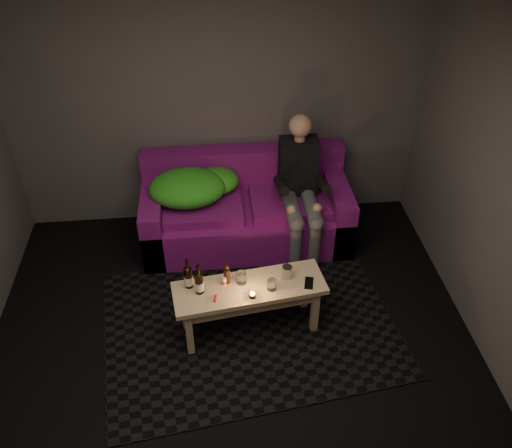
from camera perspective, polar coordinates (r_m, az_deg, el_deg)
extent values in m
plane|color=black|center=(4.35, -2.01, -16.63)|extent=(4.50, 4.50, 0.00)
plane|color=silver|center=(2.69, -3.27, 17.42)|extent=(4.50, 4.50, 0.00)
plane|color=#535053|center=(5.27, -4.15, 12.71)|extent=(4.00, 0.00, 4.00)
cube|color=black|center=(4.73, -0.71, -10.40)|extent=(2.65, 2.08, 0.01)
cube|color=#6E0E5C|center=(5.44, -1.03, 0.22)|extent=(2.01, 0.90, 0.42)
cube|color=#6E0E5C|center=(5.47, -1.39, 5.97)|extent=(2.01, 0.22, 0.44)
cube|color=#6E0E5C|center=(5.40, -10.64, 0.47)|extent=(0.20, 0.90, 0.62)
cube|color=#6E0E5C|center=(5.51, 8.36, 1.62)|extent=(0.20, 0.90, 0.62)
cube|color=#6E0E5C|center=(5.24, -5.62, 1.77)|extent=(0.75, 0.60, 0.10)
cube|color=#6E0E5C|center=(5.29, 3.54, 2.31)|extent=(0.75, 0.60, 0.10)
ellipsoid|color=#188317|center=(5.17, -7.25, 3.79)|extent=(0.72, 0.56, 0.30)
ellipsoid|color=#188317|center=(5.30, -4.19, 4.57)|extent=(0.44, 0.36, 0.24)
ellipsoid|color=#188317|center=(5.32, -9.57, 3.74)|extent=(0.32, 0.26, 0.16)
cube|color=black|center=(5.19, 4.46, 6.16)|extent=(0.36, 0.22, 0.55)
sphere|color=tan|center=(4.98, 4.70, 10.28)|extent=(0.21, 0.21, 0.21)
cylinder|color=#4D4E57|center=(5.08, 3.87, 1.57)|extent=(0.14, 0.50, 0.14)
cylinder|color=#4D4E57|center=(5.11, 5.87, 1.69)|extent=(0.14, 0.50, 0.14)
cylinder|color=#4D4E57|center=(5.07, 4.16, -2.55)|extent=(0.11, 0.11, 0.51)
cylinder|color=#4D4E57|center=(5.10, 6.16, -2.41)|extent=(0.11, 0.11, 0.51)
cube|color=black|center=(5.17, 4.15, -4.88)|extent=(0.09, 0.22, 0.06)
cube|color=black|center=(5.20, 6.12, -4.73)|extent=(0.09, 0.22, 0.06)
cube|color=tan|center=(4.35, -0.70, -6.78)|extent=(1.26, 0.55, 0.04)
cube|color=tan|center=(4.41, -0.69, -7.49)|extent=(1.09, 0.44, 0.11)
cube|color=tan|center=(4.39, -7.03, -11.38)|extent=(0.06, 0.06, 0.45)
cube|color=tan|center=(4.58, -7.51, -8.81)|extent=(0.06, 0.06, 0.45)
cube|color=tan|center=(4.55, 6.21, -9.09)|extent=(0.06, 0.06, 0.45)
cube|color=tan|center=(4.73, 5.15, -6.71)|extent=(0.06, 0.06, 0.45)
cylinder|color=black|center=(4.31, -7.13, -5.60)|extent=(0.07, 0.07, 0.19)
cylinder|color=white|center=(4.32, -7.10, -5.87)|extent=(0.07, 0.07, 0.08)
cone|color=black|center=(4.23, -7.24, -4.51)|extent=(0.07, 0.07, 0.03)
cylinder|color=black|center=(4.21, -7.27, -4.21)|extent=(0.03, 0.03, 0.09)
cylinder|color=black|center=(4.25, -6.00, -6.20)|extent=(0.07, 0.07, 0.19)
cylinder|color=white|center=(4.27, -5.98, -6.48)|extent=(0.07, 0.07, 0.08)
cone|color=black|center=(4.17, -6.10, -5.11)|extent=(0.07, 0.07, 0.03)
cylinder|color=black|center=(4.15, -6.13, -4.81)|extent=(0.03, 0.03, 0.09)
cylinder|color=silver|center=(4.33, -3.39, -6.00)|extent=(0.04, 0.04, 0.08)
cylinder|color=black|center=(4.33, -3.09, -5.45)|extent=(0.05, 0.05, 0.14)
cylinder|color=white|center=(4.34, -1.55, -5.67)|extent=(0.10, 0.10, 0.10)
cylinder|color=white|center=(4.24, -0.36, -7.44)|extent=(0.06, 0.06, 0.05)
sphere|color=orange|center=(4.23, -0.36, -7.32)|extent=(0.02, 0.02, 0.02)
cylinder|color=white|center=(4.29, 1.66, -6.41)|extent=(0.09, 0.09, 0.09)
cylinder|color=#AEB0B4|center=(4.38, 3.29, -5.06)|extent=(0.10, 0.10, 0.11)
cube|color=black|center=(4.38, 5.59, -6.20)|extent=(0.10, 0.15, 0.01)
cube|color=red|center=(4.25, -4.32, -7.82)|extent=(0.03, 0.07, 0.01)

